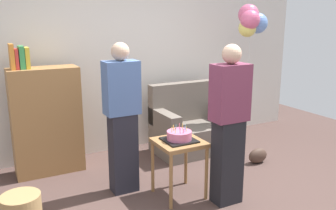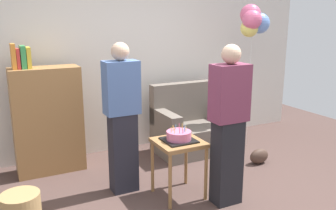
% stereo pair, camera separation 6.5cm
% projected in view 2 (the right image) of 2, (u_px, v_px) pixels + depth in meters
% --- Properties ---
extents(ground_plane, '(8.00, 8.00, 0.00)m').
position_uv_depth(ground_plane, '(200.00, 208.00, 3.63)').
color(ground_plane, '#4C3833').
extents(wall_back, '(6.00, 0.10, 2.70)m').
position_uv_depth(wall_back, '(125.00, 55.00, 5.09)').
color(wall_back, silver).
rests_on(wall_back, ground_plane).
extents(couch, '(1.10, 0.70, 0.96)m').
position_uv_depth(couch, '(193.00, 127.00, 5.15)').
color(couch, '#6B6056').
rests_on(couch, ground_plane).
extents(bookshelf, '(0.80, 0.36, 1.59)m').
position_uv_depth(bookshelf, '(47.00, 119.00, 4.38)').
color(bookshelf, olive).
rests_on(bookshelf, ground_plane).
extents(side_table, '(0.48, 0.48, 0.62)m').
position_uv_depth(side_table, '(179.00, 150.00, 3.78)').
color(side_table, olive).
rests_on(side_table, ground_plane).
extents(birthday_cake, '(0.32, 0.32, 0.17)m').
position_uv_depth(birthday_cake, '(179.00, 136.00, 3.75)').
color(birthday_cake, black).
rests_on(birthday_cake, side_table).
extents(person_blowing_candles, '(0.36, 0.22, 1.63)m').
position_uv_depth(person_blowing_candles, '(122.00, 118.00, 3.83)').
color(person_blowing_candles, '#23232D').
rests_on(person_blowing_candles, ground_plane).
extents(person_holding_cake, '(0.36, 0.22, 1.63)m').
position_uv_depth(person_holding_cake, '(229.00, 125.00, 3.57)').
color(person_holding_cake, black).
rests_on(person_holding_cake, ground_plane).
extents(wicker_basket, '(0.36, 0.36, 0.30)m').
position_uv_depth(wicker_basket, '(21.00, 209.00, 3.33)').
color(wicker_basket, '#A88451').
rests_on(wicker_basket, ground_plane).
extents(handbag, '(0.28, 0.14, 0.20)m').
position_uv_depth(handbag, '(259.00, 156.00, 4.73)').
color(handbag, '#473328').
rests_on(handbag, ground_plane).
extents(balloon_bunch, '(0.45, 0.38, 2.05)m').
position_uv_depth(balloon_bunch, '(253.00, 21.00, 4.97)').
color(balloon_bunch, silver).
rests_on(balloon_bunch, ground_plane).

